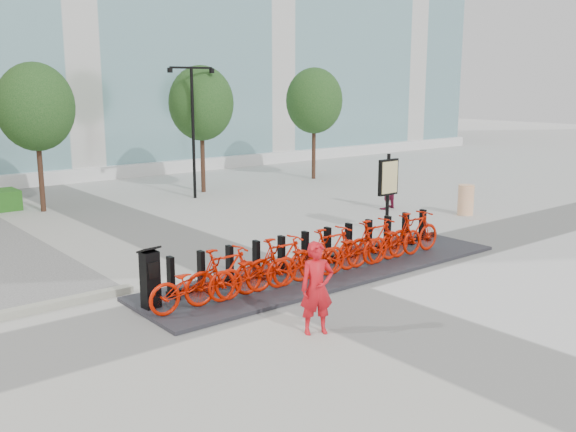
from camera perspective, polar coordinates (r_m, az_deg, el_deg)
ground at (r=14.22m, az=0.66°, el=-6.21°), size 120.00×120.00×0.00m
tree_1 at (r=23.55m, az=-21.53°, el=8.99°), size 2.60×2.60×5.10m
tree_2 at (r=26.26m, az=-7.72°, el=9.89°), size 2.60×2.60×5.10m
tree_3 at (r=29.81m, az=2.34°, el=10.19°), size 2.60×2.60×5.10m
streetlamp at (r=24.90m, az=-8.47°, el=8.72°), size 2.00×0.20×5.00m
dock_pad at (r=15.25m, az=3.72°, el=-4.84°), size 9.60×2.40×0.08m
dock_rail_posts at (r=15.50m, az=2.72°, el=-2.77°), size 8.02×0.50×0.85m
bike_0 at (r=12.59m, az=-8.41°, el=-5.96°), size 1.91×0.67×1.01m
bike_1 at (r=12.93m, az=-5.66°, el=-5.15°), size 1.86×0.52×1.12m
bike_2 at (r=13.34m, az=-3.06°, el=-4.84°), size 1.91×0.67×1.01m
bike_3 at (r=13.74m, az=-0.62°, el=-4.08°), size 1.86×0.52×1.12m
bike_4 at (r=14.19m, az=1.67°, el=-3.80°), size 1.91×0.67×1.01m
bike_5 at (r=14.64m, az=3.81°, el=-3.11°), size 1.86×0.52×1.12m
bike_6 at (r=15.14m, az=5.82°, el=-2.87°), size 1.91×0.67×1.01m
bike_7 at (r=15.62m, az=7.71°, el=-2.24°), size 1.86×0.52×1.12m
bike_8 at (r=16.15m, az=9.46°, el=-2.04°), size 1.91×0.67×1.01m
bike_9 at (r=16.67m, az=11.12°, el=-1.47°), size 1.86×0.52×1.12m
kiosk at (r=12.76m, az=-12.15°, el=-5.42°), size 0.41×0.35×1.24m
worker_red at (r=11.38m, az=2.58°, el=-6.42°), size 0.72×0.61×1.67m
pedestrian at (r=22.91m, az=8.64°, el=2.76°), size 0.95×0.81×1.73m
construction_barrel at (r=22.50m, az=15.52°, el=1.39°), size 0.62×0.62×1.03m
map_sign at (r=19.20m, az=8.90°, el=3.13°), size 0.77×0.15×2.36m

